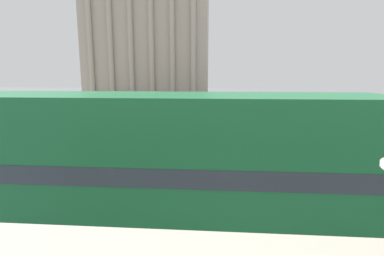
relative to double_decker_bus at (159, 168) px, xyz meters
name	(u,v)px	position (x,y,z in m)	size (l,w,h in m)	color
double_decker_bus	(159,168)	(0.00, 0.00, 0.00)	(11.31, 2.67, 4.31)	black
plaza_building_left	(148,37)	(-11.68, 51.85, 9.34)	(23.51, 12.77, 23.47)	#B2A893
traffic_light_near	(339,129)	(7.11, 6.60, -0.07)	(0.42, 0.24, 3.53)	black
traffic_light_mid	(218,109)	(1.63, 14.43, -0.07)	(0.42, 0.24, 3.52)	black
car_maroon	(304,134)	(7.58, 13.34, -1.68)	(4.20, 1.93, 1.35)	black
pedestrian_red	(177,116)	(-2.00, 19.17, -1.33)	(0.32, 0.32, 1.82)	#282B33
pedestrian_white	(261,108)	(6.52, 26.33, -1.32)	(0.32, 0.32, 1.82)	#282B33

